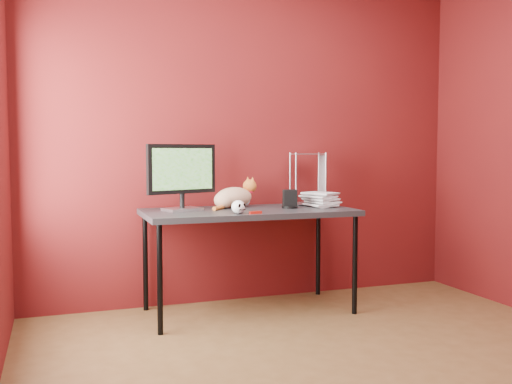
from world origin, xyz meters
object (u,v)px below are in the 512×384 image
object	(u,v)px
cat	(234,197)
speaker	(290,200)
monitor	(182,174)
book_stack	(311,125)
desk	(249,216)
skull_mug	(238,207)

from	to	relation	value
cat	speaker	world-z (taller)	cat
monitor	book_stack	size ratio (longest dim) A/B	0.43
desk	monitor	world-z (taller)	monitor
cat	monitor	bearing A→B (deg)	168.33
book_stack	desk	bearing A→B (deg)	-177.76
desk	monitor	bearing A→B (deg)	169.51
desk	speaker	size ratio (longest dim) A/B	11.09
monitor	speaker	xyz separation A→B (m)	(0.79, -0.09, -0.20)
desk	book_stack	bearing A→B (deg)	2.24
desk	cat	distance (m)	0.23
desk	book_stack	world-z (taller)	book_stack
monitor	book_stack	bearing A→B (deg)	-22.76
skull_mug	book_stack	distance (m)	0.91
speaker	book_stack	size ratio (longest dim) A/B	0.11
cat	speaker	bearing A→B (deg)	-49.68
cat	skull_mug	bearing A→B (deg)	-127.69
desk	speaker	world-z (taller)	speaker
speaker	book_stack	bearing A→B (deg)	19.85
skull_mug	book_stack	bearing A→B (deg)	4.10
speaker	desk	bearing A→B (deg)	-167.95
monitor	skull_mug	bearing A→B (deg)	-67.07
skull_mug	book_stack	size ratio (longest dim) A/B	0.08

